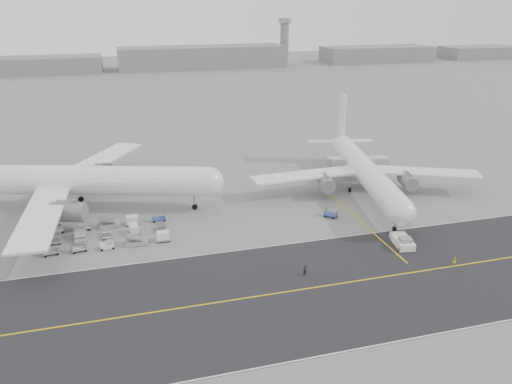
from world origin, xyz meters
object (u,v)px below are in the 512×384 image
object	(u,v)px
airliner_b	(365,170)
ground_crew_a	(305,270)
airliner_a	(73,180)
pushback_tug	(403,241)
control_tower	(284,40)
jet_bridge	(358,164)
ground_crew_b	(454,262)

from	to	relation	value
airliner_b	ground_crew_a	size ratio (longest dim) A/B	29.41
airliner_a	pushback_tug	distance (m)	70.60
pushback_tug	control_tower	bearing A→B (deg)	86.30
control_tower	jet_bridge	xyz separation A→B (m)	(-59.30, -237.73, -11.83)
airliner_b	ground_crew_b	world-z (taller)	airliner_b
ground_crew_a	airliner_b	bearing A→B (deg)	38.84
pushback_tug	ground_crew_b	world-z (taller)	pushback_tug
control_tower	airliner_b	size ratio (longest dim) A/B	0.56
airliner_b	pushback_tug	world-z (taller)	airliner_b
airliner_b	ground_crew_a	distance (m)	43.09
ground_crew_a	airliner_a	bearing A→B (deg)	122.32
jet_bridge	ground_crew_b	bearing A→B (deg)	-82.55
airliner_a	jet_bridge	world-z (taller)	airliner_a
jet_bridge	airliner_a	bearing A→B (deg)	-168.12
control_tower	jet_bridge	world-z (taller)	control_tower
control_tower	airliner_a	bearing A→B (deg)	-118.27
jet_bridge	control_tower	bearing A→B (deg)	87.61
control_tower	ground_crew_a	xyz separation A→B (m)	(-89.05, -278.95, -15.31)
jet_bridge	pushback_tug	bearing A→B (deg)	-91.01
ground_crew_a	ground_crew_b	size ratio (longest dim) A/B	1.17
pushback_tug	jet_bridge	size ratio (longest dim) A/B	0.48
jet_bridge	ground_crew_b	world-z (taller)	jet_bridge
airliner_a	ground_crew_a	bearing A→B (deg)	-119.46
ground_crew_a	ground_crew_b	world-z (taller)	ground_crew_a
airliner_a	ground_crew_a	world-z (taller)	airliner_a
ground_crew_b	pushback_tug	bearing A→B (deg)	-38.55
pushback_tug	ground_crew_b	bearing A→B (deg)	-52.19
airliner_a	jet_bridge	size ratio (longest dim) A/B	3.81
airliner_b	ground_crew_b	xyz separation A→B (m)	(-0.99, -36.73, -4.76)
airliner_a	ground_crew_a	distance (m)	56.79
pushback_tug	airliner_a	bearing A→B (deg)	159.70
airliner_b	ground_crew_b	size ratio (longest dim) A/B	34.54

